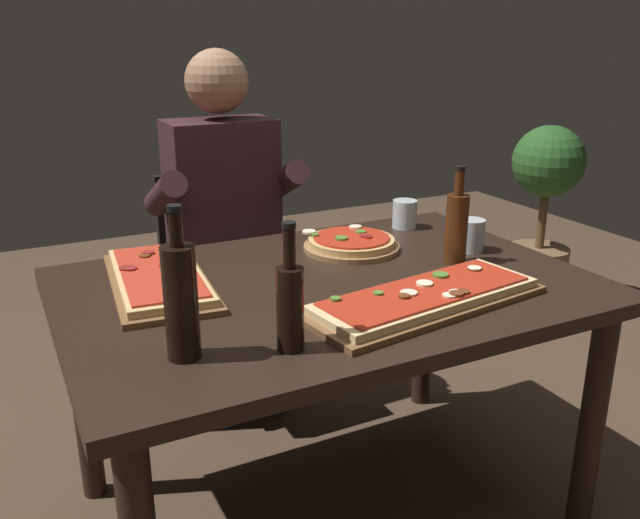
{
  "coord_description": "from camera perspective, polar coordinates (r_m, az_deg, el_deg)",
  "views": [
    {
      "loc": [
        -0.78,
        -1.49,
        1.38
      ],
      "look_at": [
        0.0,
        0.05,
        0.79
      ],
      "focal_mm": 37.45,
      "sensor_mm": 36.0,
      "label": 1
    }
  ],
  "objects": [
    {
      "name": "dining_table",
      "position": [
        1.84,
        0.71,
        -4.74
      ],
      "size": [
        1.4,
        0.96,
        0.74
      ],
      "color": "black",
      "rests_on": "ground_plane"
    },
    {
      "name": "vinegar_bottle_green",
      "position": [
        1.96,
        11.58,
        2.83
      ],
      "size": [
        0.07,
        0.07,
        0.29
      ],
      "color": "#47230F",
      "rests_on": "dining_table"
    },
    {
      "name": "oil_bottle_amber",
      "position": [
        1.38,
        -11.81,
        -3.36
      ],
      "size": [
        0.07,
        0.07,
        0.33
      ],
      "color": "black",
      "rests_on": "dining_table"
    },
    {
      "name": "tumbler_far_side",
      "position": [
        2.31,
        7.25,
        3.88
      ],
      "size": [
        0.08,
        0.08,
        0.1
      ],
      "color": "silver",
      "rests_on": "dining_table"
    },
    {
      "name": "wine_bottle_dark",
      "position": [
        1.39,
        -2.58,
        -3.73
      ],
      "size": [
        0.06,
        0.06,
        0.28
      ],
      "color": "black",
      "rests_on": "dining_table"
    },
    {
      "name": "pizza_rectangular_left",
      "position": [
        1.82,
        -13.61,
        -1.56
      ],
      "size": [
        0.29,
        0.55,
        0.05
      ],
      "color": "brown",
      "rests_on": "dining_table"
    },
    {
      "name": "pizza_round_far",
      "position": [
        2.07,
        2.69,
        1.39
      ],
      "size": [
        0.3,
        0.3,
        0.05
      ],
      "color": "olive",
      "rests_on": "dining_table"
    },
    {
      "name": "tumbler_near_camera",
      "position": [
        2.1,
        12.78,
        2.04
      ],
      "size": [
        0.08,
        0.08,
        0.1
      ],
      "color": "silver",
      "rests_on": "dining_table"
    },
    {
      "name": "ground_plane",
      "position": [
        2.18,
        0.63,
        -20.5
      ],
      "size": [
        6.4,
        6.4,
        0.0
      ],
      "primitive_type": "plane",
      "color": "#4C3828"
    },
    {
      "name": "potted_plant_corner",
      "position": [
        3.69,
        18.59,
        4.47
      ],
      "size": [
        0.37,
        0.37,
        0.94
      ],
      "color": "#846042",
      "rests_on": "ground_plane"
    },
    {
      "name": "seated_diner",
      "position": [
        2.43,
        -7.93,
        3.5
      ],
      "size": [
        0.53,
        0.41,
        1.33
      ],
      "color": "#23232D",
      "rests_on": "ground_plane"
    },
    {
      "name": "pizza_rectangular_front",
      "position": [
        1.66,
        9.03,
        -3.26
      ],
      "size": [
        0.66,
        0.32,
        0.05
      ],
      "color": "brown",
      "rests_on": "dining_table"
    },
    {
      "name": "diner_chair",
      "position": [
        2.62,
        -8.55,
        -1.29
      ],
      "size": [
        0.44,
        0.44,
        0.87
      ],
      "color": "black",
      "rests_on": "ground_plane"
    }
  ]
}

